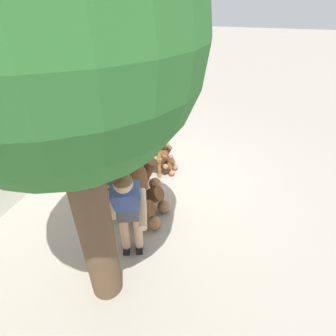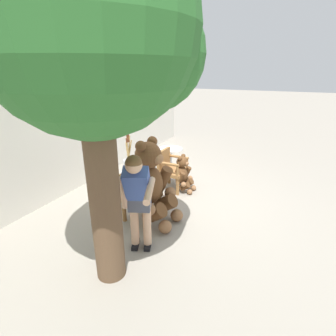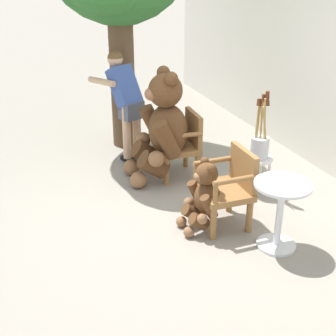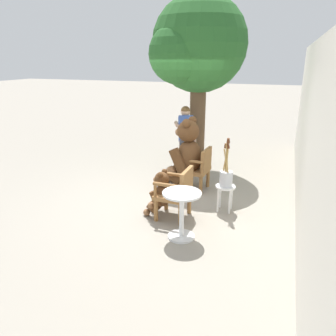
# 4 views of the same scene
# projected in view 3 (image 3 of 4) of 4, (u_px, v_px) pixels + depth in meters

# --- Properties ---
(ground_plane) EXTENTS (60.00, 60.00, 0.00)m
(ground_plane) POSITION_uv_depth(u_px,v_px,m) (166.00, 203.00, 5.60)
(ground_plane) COLOR gray
(wooden_chair_left) EXTENTS (0.60, 0.56, 0.86)m
(wooden_chair_left) POSITION_uv_depth(u_px,v_px,m) (181.00, 143.00, 6.10)
(wooden_chair_left) COLOR olive
(wooden_chair_left) RESTS_ON ground
(wooden_chair_right) EXTENTS (0.57, 0.53, 0.86)m
(wooden_chair_right) POSITION_uv_depth(u_px,v_px,m) (228.00, 186.00, 4.99)
(wooden_chair_right) COLOR olive
(wooden_chair_right) RESTS_ON ground
(teddy_bear_large) EXTENTS (0.87, 0.84, 1.45)m
(teddy_bear_large) POSITION_uv_depth(u_px,v_px,m) (162.00, 127.00, 5.92)
(teddy_bear_large) COLOR brown
(teddy_bear_large) RESTS_ON ground
(teddy_bear_small) EXTENTS (0.48, 0.45, 0.80)m
(teddy_bear_small) POSITION_uv_depth(u_px,v_px,m) (204.00, 196.00, 4.93)
(teddy_bear_small) COLOR brown
(teddy_bear_small) RESTS_ON ground
(person_visitor) EXTENTS (0.72, 0.67, 1.52)m
(person_visitor) POSITION_uv_depth(u_px,v_px,m) (125.00, 97.00, 6.43)
(person_visitor) COLOR black
(person_visitor) RESTS_ON ground
(white_stool) EXTENTS (0.34, 0.34, 0.46)m
(white_stool) POSITION_uv_depth(u_px,v_px,m) (258.00, 165.00, 5.72)
(white_stool) COLOR white
(white_stool) RESTS_ON ground
(brush_bucket) EXTENTS (0.22, 0.22, 0.84)m
(brush_bucket) POSITION_uv_depth(u_px,v_px,m) (260.00, 143.00, 5.59)
(brush_bucket) COLOR silver
(brush_bucket) RESTS_ON white_stool
(round_side_table) EXTENTS (0.56, 0.56, 0.72)m
(round_side_table) POSITION_uv_depth(u_px,v_px,m) (280.00, 208.00, 4.59)
(round_side_table) COLOR silver
(round_side_table) RESTS_ON ground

